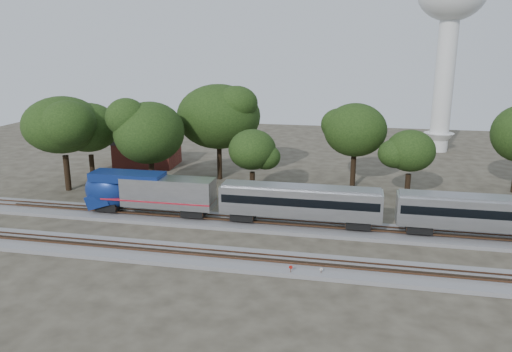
% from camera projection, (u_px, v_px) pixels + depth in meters
% --- Properties ---
extents(ground, '(160.00, 160.00, 0.00)m').
position_uv_depth(ground, '(265.00, 247.00, 51.07)').
color(ground, '#383328').
rests_on(ground, ground).
extents(track_far, '(160.00, 5.00, 0.73)m').
position_uv_depth(track_far, '(275.00, 225.00, 56.70)').
color(track_far, slate).
rests_on(track_far, ground).
extents(track_near, '(160.00, 5.00, 0.73)m').
position_uv_depth(track_near, '(257.00, 261.00, 47.24)').
color(track_near, slate).
rests_on(track_near, ground).
extents(switch_stand_red, '(0.33, 0.06, 1.04)m').
position_uv_depth(switch_stand_red, '(291.00, 269.00, 44.47)').
color(switch_stand_red, '#512D19').
rests_on(switch_stand_red, ground).
extents(switch_stand_white, '(0.28, 0.13, 0.90)m').
position_uv_depth(switch_stand_white, '(321.00, 271.00, 44.34)').
color(switch_stand_white, '#512D19').
rests_on(switch_stand_white, ground).
extents(switch_lever, '(0.57, 0.45, 0.30)m').
position_uv_depth(switch_lever, '(342.00, 278.00, 44.05)').
color(switch_lever, '#512D19').
rests_on(switch_lever, ground).
extents(water_tower, '(12.49, 12.49, 34.57)m').
position_uv_depth(water_tower, '(451.00, 13.00, 90.48)').
color(water_tower, silver).
rests_on(water_tower, ground).
extents(brick_building, '(10.49, 7.67, 4.86)m').
position_uv_depth(brick_building, '(147.00, 151.00, 85.10)').
color(brick_building, maroon).
rests_on(brick_building, ground).
extents(tree_0, '(9.52, 9.52, 13.42)m').
position_uv_depth(tree_0, '(62.00, 125.00, 68.62)').
color(tree_0, black).
rests_on(tree_0, ground).
extents(tree_1, '(8.79, 8.79, 12.39)m').
position_uv_depth(tree_1, '(89.00, 128.00, 70.87)').
color(tree_1, black).
rests_on(tree_1, ground).
extents(tree_2, '(8.70, 8.70, 12.26)m').
position_uv_depth(tree_2, '(150.00, 133.00, 67.24)').
color(tree_2, black).
rests_on(tree_2, ground).
extents(tree_3, '(9.80, 9.80, 13.82)m').
position_uv_depth(tree_3, '(219.00, 117.00, 74.42)').
color(tree_3, black).
rests_on(tree_3, ground).
extents(tree_4, '(6.79, 6.79, 9.57)m').
position_uv_depth(tree_4, '(252.00, 150.00, 65.71)').
color(tree_4, black).
rests_on(tree_4, ground).
extents(tree_5, '(8.52, 8.52, 12.01)m').
position_uv_depth(tree_5, '(355.00, 130.00, 70.42)').
color(tree_5, black).
rests_on(tree_5, ground).
extents(tree_6, '(6.89, 6.89, 9.71)m').
position_uv_depth(tree_6, '(410.00, 151.00, 64.42)').
color(tree_6, black).
rests_on(tree_6, ground).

